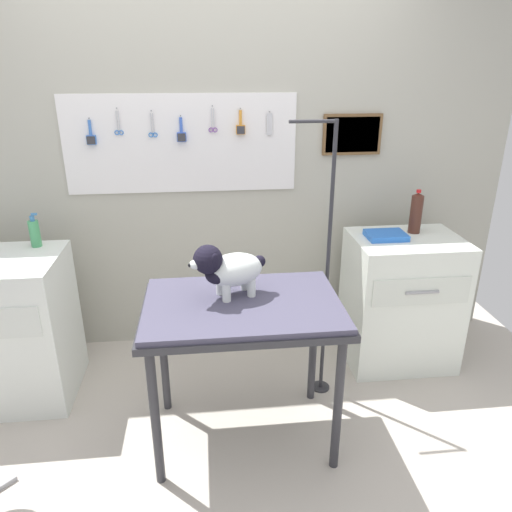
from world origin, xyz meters
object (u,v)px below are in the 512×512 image
object	(u,v)px
grooming_arm	(325,277)
detangler_spray	(35,233)
soda_bottle	(416,213)
cabinet_right	(401,300)
grooming_table	(243,317)
dog	(227,268)

from	to	relation	value
grooming_arm	detangler_spray	distance (m)	1.69
soda_bottle	detangler_spray	bearing A→B (deg)	-179.06
cabinet_right	soda_bottle	xyz separation A→B (m)	(0.08, 0.10, 0.56)
grooming_table	cabinet_right	distance (m)	1.29
grooming_table	cabinet_right	world-z (taller)	cabinet_right
grooming_table	dog	size ratio (longest dim) A/B	2.53
grooming_table	detangler_spray	size ratio (longest dim) A/B	4.83
grooming_arm	cabinet_right	size ratio (longest dim) A/B	1.87
cabinet_right	detangler_spray	size ratio (longest dim) A/B	4.29
cabinet_right	detangler_spray	distance (m)	2.30
dog	cabinet_right	distance (m)	1.39
grooming_table	soda_bottle	bearing A→B (deg)	32.16
detangler_spray	soda_bottle	bearing A→B (deg)	0.94
grooming_table	soda_bottle	world-z (taller)	soda_bottle
grooming_table	grooming_arm	bearing A→B (deg)	34.92
dog	grooming_table	bearing A→B (deg)	-43.63
grooming_table	detangler_spray	distance (m)	1.36
soda_bottle	dog	bearing A→B (deg)	-151.56
dog	detangler_spray	size ratio (longest dim) A/B	1.91
soda_bottle	cabinet_right	bearing A→B (deg)	-126.75
grooming_arm	detangler_spray	bearing A→B (deg)	168.06
grooming_arm	grooming_table	bearing A→B (deg)	-145.08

